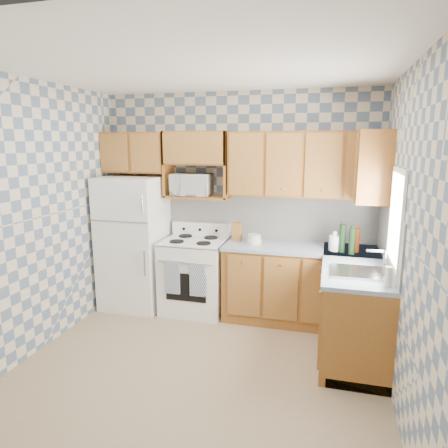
{
  "coord_description": "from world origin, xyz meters",
  "views": [
    {
      "loc": [
        1.11,
        -3.24,
        2.09
      ],
      "look_at": [
        0.05,
        0.75,
        1.25
      ],
      "focal_mm": 32.0,
      "sensor_mm": 36.0,
      "label": 1
    }
  ],
  "objects": [
    {
      "name": "dish_towel_left",
      "position": [
        -0.63,
        0.93,
        0.53
      ],
      "size": [
        0.19,
        0.02,
        0.39
      ],
      "primitive_type": "cube",
      "color": "navy",
      "rests_on": "stove_body"
    },
    {
      "name": "cooktop",
      "position": [
        -0.47,
        1.28,
        0.91
      ],
      "size": [
        0.76,
        0.65,
        0.02
      ],
      "primitive_type": "cube",
      "color": "silver",
      "rests_on": "stove_body"
    },
    {
      "name": "refrigerator",
      "position": [
        -1.27,
        1.25,
        0.84
      ],
      "size": [
        0.75,
        0.7,
        1.68
      ],
      "primitive_type": "cube",
      "color": "white",
      "rests_on": "floor"
    },
    {
      "name": "floor",
      "position": [
        0.0,
        0.0,
        0.0
      ],
      "size": [
        3.4,
        3.4,
        0.0
      ],
      "primitive_type": "plane",
      "color": "#867355",
      "rests_on": "ground"
    },
    {
      "name": "dish_towel_right",
      "position": [
        -0.32,
        0.93,
        0.53
      ],
      "size": [
        0.19,
        0.02,
        0.39
      ],
      "primitive_type": "cube",
      "color": "navy",
      "rests_on": "stove_body"
    },
    {
      "name": "upper_cabinets_back",
      "position": [
        0.82,
        1.44,
        1.85
      ],
      "size": [
        1.75,
        0.33,
        0.74
      ],
      "primitive_type": "cube",
      "color": "brown",
      "rests_on": "back_wall"
    },
    {
      "name": "bottle_2",
      "position": [
        1.42,
        1.2,
        1.05
      ],
      "size": [
        0.07,
        0.07,
        0.27
      ],
      "primitive_type": "cylinder",
      "color": "#511E07",
      "rests_on": "countertop_back"
    },
    {
      "name": "soap_bottle",
      "position": [
        1.62,
        0.15,
        1.01
      ],
      "size": [
        0.06,
        0.06,
        0.17
      ],
      "primitive_type": "cylinder",
      "color": "beige",
      "rests_on": "countertop_right"
    },
    {
      "name": "countertop_back",
      "position": [
        0.82,
        1.3,
        0.9
      ],
      "size": [
        1.77,
        0.63,
        0.04
      ],
      "primitive_type": "cube",
      "color": "gray",
      "rests_on": "base_cabinets_back"
    },
    {
      "name": "microwave",
      "position": [
        -0.54,
        1.42,
        1.58
      ],
      "size": [
        0.5,
        0.35,
        0.27
      ],
      "primitive_type": "imported",
      "rotation": [
        0.0,
        0.0,
        0.05
      ],
      "color": "white",
      "rests_on": "microwave_shelf"
    },
    {
      "name": "microwave_shelf",
      "position": [
        -0.47,
        1.44,
        1.44
      ],
      "size": [
        0.8,
        0.33,
        0.03
      ],
      "primitive_type": "cube",
      "color": "brown",
      "rests_on": "back_wall"
    },
    {
      "name": "base_cabinets_right",
      "position": [
        1.4,
        0.8,
        0.44
      ],
      "size": [
        0.6,
        1.6,
        0.88
      ],
      "primitive_type": "cube",
      "color": "brown",
      "rests_on": "floor"
    },
    {
      "name": "back_wall",
      "position": [
        0.0,
        1.6,
        1.35
      ],
      "size": [
        3.4,
        0.02,
        2.7
      ],
      "primitive_type": "cube",
      "color": "slate",
      "rests_on": "ground"
    },
    {
      "name": "backsplash_right",
      "position": [
        1.69,
        0.8,
        1.2
      ],
      "size": [
        0.02,
        1.6,
        0.56
      ],
      "primitive_type": "cube",
      "color": "silver",
      "rests_on": "right_wall"
    },
    {
      "name": "sink",
      "position": [
        1.4,
        0.45,
        0.93
      ],
      "size": [
        0.48,
        0.4,
        0.03
      ],
      "primitive_type": "cube",
      "color": "#B7B7BC",
      "rests_on": "countertop_right"
    },
    {
      "name": "base_cabinets_back",
      "position": [
        0.82,
        1.3,
        0.44
      ],
      "size": [
        1.75,
        0.6,
        0.88
      ],
      "primitive_type": "cube",
      "color": "brown",
      "rests_on": "floor"
    },
    {
      "name": "bottle_0",
      "position": [
        1.27,
        1.16,
        1.07
      ],
      "size": [
        0.07,
        0.07,
        0.31
      ],
      "primitive_type": "cylinder",
      "color": "black",
      "rests_on": "countertop_back"
    },
    {
      "name": "knife_block",
      "position": [
        0.05,
        1.37,
        1.03
      ],
      "size": [
        0.1,
        0.1,
        0.23
      ],
      "primitive_type": "cube",
      "rotation": [
        0.0,
        0.0,
        0.02
      ],
      "color": "brown",
      "rests_on": "countertop_back"
    },
    {
      "name": "upper_cabinets_right",
      "position": [
        1.53,
        1.25,
        1.85
      ],
      "size": [
        0.33,
        0.7,
        0.74
      ],
      "primitive_type": "cube",
      "color": "brown",
      "rests_on": "right_wall"
    },
    {
      "name": "countertop_right",
      "position": [
        1.4,
        0.8,
        0.9
      ],
      "size": [
        0.63,
        1.6,
        0.04
      ],
      "primitive_type": "cube",
      "color": "gray",
      "rests_on": "base_cabinets_right"
    },
    {
      "name": "right_wall",
      "position": [
        1.7,
        0.0,
        1.35
      ],
      "size": [
        0.02,
        3.2,
        2.7
      ],
      "primitive_type": "cube",
      "color": "slate",
      "rests_on": "ground"
    },
    {
      "name": "bottle_1",
      "position": [
        1.37,
        1.1,
        1.06
      ],
      "size": [
        0.07,
        0.07,
        0.29
      ],
      "primitive_type": "cylinder",
      "color": "black",
      "rests_on": "countertop_back"
    },
    {
      "name": "food_containers",
      "position": [
        0.28,
        1.28,
        0.98
      ],
      "size": [
        0.17,
        0.17,
        0.11
      ],
      "primitive_type": null,
      "color": "beige",
      "rests_on": "countertop_back"
    },
    {
      "name": "stove_body",
      "position": [
        -0.47,
        1.28,
        0.45
      ],
      "size": [
        0.76,
        0.65,
        0.9
      ],
      "primitive_type": "cube",
      "color": "white",
      "rests_on": "floor"
    },
    {
      "name": "backguard",
      "position": [
        -0.47,
        1.55,
        1.0
      ],
      "size": [
        0.76,
        0.08,
        0.17
      ],
      "primitive_type": "cube",
      "color": "white",
      "rests_on": "cooktop"
    },
    {
      "name": "upper_cabinets_fridge",
      "position": [
        -1.29,
        1.44,
        1.97
      ],
      "size": [
        0.82,
        0.33,
        0.5
      ],
      "primitive_type": "cube",
      "color": "brown",
      "rests_on": "back_wall"
    },
    {
      "name": "window",
      "position": [
        1.69,
        0.45,
        1.45
      ],
      "size": [
        0.02,
        0.66,
        0.86
      ],
      "primitive_type": "cube",
      "color": "white",
      "rests_on": "right_wall"
    },
    {
      "name": "electric_kettle",
      "position": [
        1.2,
        1.21,
        1.0
      ],
      "size": [
        0.13,
        0.13,
        0.17
      ],
      "primitive_type": "cylinder",
      "color": "white",
      "rests_on": "countertop_back"
    },
    {
      "name": "backsplash_back",
      "position": [
        0.4,
        1.59,
        1.2
      ],
      "size": [
        2.6,
        0.02,
        0.56
      ],
      "primitive_type": "cube",
      "color": "silver",
      "rests_on": "back_wall"
    }
  ]
}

